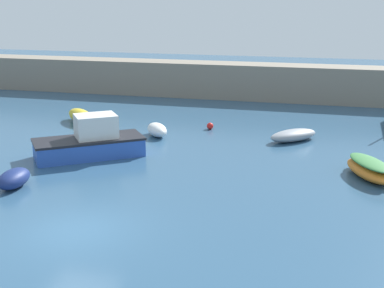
{
  "coord_description": "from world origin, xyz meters",
  "views": [
    {
      "loc": [
        8.52,
        -15.89,
        8.04
      ],
      "look_at": [
        1.73,
        9.47,
        0.82
      ],
      "focal_mm": 50.0,
      "sensor_mm": 36.0,
      "label": 1
    }
  ],
  "objects_px": {
    "dinghy_near_pier": "(157,130)",
    "cabin_cruiser_white": "(91,142)",
    "open_tender_yellow": "(293,135)",
    "rowboat_white_midwater": "(81,116)",
    "fishing_dinghy_green": "(14,179)",
    "mooring_buoy_red": "(210,126)",
    "rowboat_with_red_cover": "(369,169)"
  },
  "relations": [
    {
      "from": "rowboat_with_red_cover",
      "to": "cabin_cruiser_white",
      "type": "bearing_deg",
      "value": 66.22
    },
    {
      "from": "dinghy_near_pier",
      "to": "mooring_buoy_red",
      "type": "bearing_deg",
      "value": 97.74
    },
    {
      "from": "cabin_cruiser_white",
      "to": "fishing_dinghy_green",
      "type": "xyz_separation_m",
      "value": [
        -1.2,
        -5.23,
        -0.37
      ]
    },
    {
      "from": "rowboat_with_red_cover",
      "to": "rowboat_white_midwater",
      "type": "distance_m",
      "value": 19.13
    },
    {
      "from": "open_tender_yellow",
      "to": "cabin_cruiser_white",
      "type": "distance_m",
      "value": 11.57
    },
    {
      "from": "dinghy_near_pier",
      "to": "cabin_cruiser_white",
      "type": "xyz_separation_m",
      "value": [
        -1.97,
        -4.89,
        0.38
      ]
    },
    {
      "from": "open_tender_yellow",
      "to": "rowboat_white_midwater",
      "type": "bearing_deg",
      "value": -50.41
    },
    {
      "from": "dinghy_near_pier",
      "to": "fishing_dinghy_green",
      "type": "height_order",
      "value": "fishing_dinghy_green"
    },
    {
      "from": "dinghy_near_pier",
      "to": "fishing_dinghy_green",
      "type": "xyz_separation_m",
      "value": [
        -3.17,
        -10.13,
        0.02
      ]
    },
    {
      "from": "cabin_cruiser_white",
      "to": "mooring_buoy_red",
      "type": "distance_m",
      "value": 8.76
    },
    {
      "from": "rowboat_white_midwater",
      "to": "mooring_buoy_red",
      "type": "bearing_deg",
      "value": 45.72
    },
    {
      "from": "cabin_cruiser_white",
      "to": "mooring_buoy_red",
      "type": "bearing_deg",
      "value": -158.82
    },
    {
      "from": "rowboat_white_midwater",
      "to": "fishing_dinghy_green",
      "type": "relative_size",
      "value": 1.55
    },
    {
      "from": "open_tender_yellow",
      "to": "dinghy_near_pier",
      "type": "xyz_separation_m",
      "value": [
        -7.98,
        -1.01,
        0.06
      ]
    },
    {
      "from": "mooring_buoy_red",
      "to": "rowboat_with_red_cover",
      "type": "bearing_deg",
      "value": -38.2
    },
    {
      "from": "open_tender_yellow",
      "to": "cabin_cruiser_white",
      "type": "height_order",
      "value": "cabin_cruiser_white"
    },
    {
      "from": "open_tender_yellow",
      "to": "cabin_cruiser_white",
      "type": "bearing_deg",
      "value": -15.4
    },
    {
      "from": "open_tender_yellow",
      "to": "rowboat_white_midwater",
      "type": "relative_size",
      "value": 1.0
    },
    {
      "from": "open_tender_yellow",
      "to": "rowboat_white_midwater",
      "type": "height_order",
      "value": "rowboat_white_midwater"
    },
    {
      "from": "rowboat_with_red_cover",
      "to": "open_tender_yellow",
      "type": "height_order",
      "value": "rowboat_with_red_cover"
    },
    {
      "from": "rowboat_white_midwater",
      "to": "dinghy_near_pier",
      "type": "bearing_deg",
      "value": 23.77
    },
    {
      "from": "cabin_cruiser_white",
      "to": "dinghy_near_pier",
      "type": "bearing_deg",
      "value": -148.66
    },
    {
      "from": "open_tender_yellow",
      "to": "mooring_buoy_red",
      "type": "height_order",
      "value": "open_tender_yellow"
    },
    {
      "from": "dinghy_near_pier",
      "to": "cabin_cruiser_white",
      "type": "height_order",
      "value": "cabin_cruiser_white"
    },
    {
      "from": "rowboat_with_red_cover",
      "to": "open_tender_yellow",
      "type": "distance_m",
      "value": 6.94
    },
    {
      "from": "rowboat_white_midwater",
      "to": "cabin_cruiser_white",
      "type": "bearing_deg",
      "value": -17.11
    },
    {
      "from": "rowboat_with_red_cover",
      "to": "mooring_buoy_red",
      "type": "height_order",
      "value": "rowboat_with_red_cover"
    },
    {
      "from": "fishing_dinghy_green",
      "to": "mooring_buoy_red",
      "type": "distance_m",
      "value": 13.93
    },
    {
      "from": "fishing_dinghy_green",
      "to": "mooring_buoy_red",
      "type": "relative_size",
      "value": 4.91
    },
    {
      "from": "dinghy_near_pier",
      "to": "cabin_cruiser_white",
      "type": "relative_size",
      "value": 0.4
    },
    {
      "from": "rowboat_with_red_cover",
      "to": "rowboat_white_midwater",
      "type": "xyz_separation_m",
      "value": [
        -17.89,
        6.79,
        0.02
      ]
    },
    {
      "from": "dinghy_near_pier",
      "to": "rowboat_white_midwater",
      "type": "bearing_deg",
      "value": -144.48
    }
  ]
}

